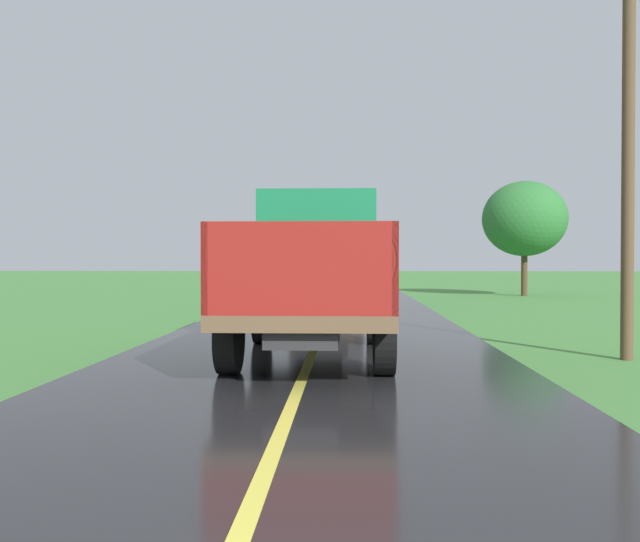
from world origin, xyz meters
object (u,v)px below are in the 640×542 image
object	(u,v)px
banana_truck_near	(316,270)
banana_truck_far	(330,265)
utility_pole_roadside	(628,130)
roadside_tree_near_left	(525,219)

from	to	relation	value
banana_truck_near	banana_truck_far	distance (m)	12.85
banana_truck_near	banana_truck_far	xyz separation A→B (m)	(-0.13, 12.85, 0.00)
utility_pole_roadside	roadside_tree_near_left	bearing A→B (deg)	80.04
banana_truck_far	utility_pole_roadside	xyz separation A→B (m)	(5.24, -13.19, 2.28)
banana_truck_near	utility_pole_roadside	bearing A→B (deg)	-3.84
banana_truck_far	utility_pole_roadside	distance (m)	14.37
banana_truck_far	roadside_tree_near_left	xyz separation A→B (m)	(8.72, 6.68, 2.06)
banana_truck_far	roadside_tree_near_left	size ratio (longest dim) A/B	1.11
roadside_tree_near_left	banana_truck_far	bearing A→B (deg)	-142.57
banana_truck_far	utility_pole_roadside	world-z (taller)	utility_pole_roadside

